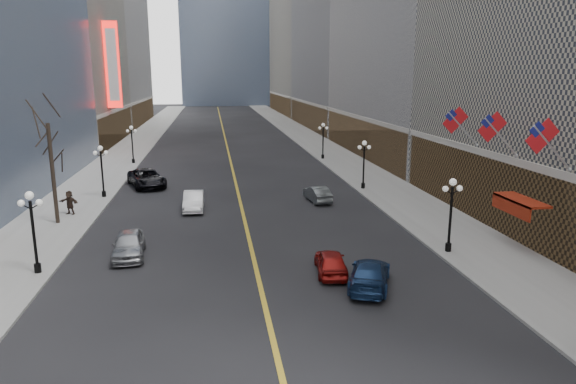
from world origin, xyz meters
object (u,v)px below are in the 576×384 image
object	(u,v)px
streetlamp_east_1	(451,207)
car_nb_far	(147,178)
car_sb_mid	(331,262)
car_sb_far	(317,194)
streetlamp_west_3	(132,140)
streetlamp_east_2	(364,159)
car_sb_near	(370,274)
streetlamp_west_2	(102,166)
streetlamp_east_3	(323,137)
streetlamp_west_1	(33,224)
car_nb_mid	(194,201)
car_nb_near	(129,244)

from	to	relation	value
streetlamp_east_1	car_nb_far	world-z (taller)	streetlamp_east_1
car_sb_mid	car_sb_far	bearing A→B (deg)	-92.87
car_nb_far	car_sb_far	distance (m)	17.27
streetlamp_east_1	streetlamp_west_3	bearing A→B (deg)	123.25
streetlamp_east_2	car_sb_far	bearing A→B (deg)	-143.58
streetlamp_east_2	car_sb_near	bearing A→B (deg)	-105.76
streetlamp_west_2	streetlamp_west_3	world-z (taller)	same
streetlamp_east_2	streetlamp_east_3	world-z (taller)	same
streetlamp_west_1	streetlamp_west_3	xyz separation A→B (m)	(0.00, 36.00, 0.00)
streetlamp_east_1	car_sb_near	xyz separation A→B (m)	(-6.25, -4.16, -2.21)
streetlamp_east_2	streetlamp_east_3	bearing A→B (deg)	90.00
streetlamp_east_1	car_sb_far	world-z (taller)	streetlamp_east_1
streetlamp_west_2	car_sb_near	size ratio (longest dim) A/B	0.95
car_sb_mid	car_nb_mid	bearing A→B (deg)	-56.16
streetlamp_west_2	car_nb_far	world-z (taller)	streetlamp_west_2
streetlamp_east_1	car_nb_far	xyz separation A→B (m)	(-20.41, 22.38, -2.05)
streetlamp_west_2	streetlamp_east_3	bearing A→B (deg)	37.33
streetlamp_east_1	car_nb_mid	world-z (taller)	streetlamp_east_1
streetlamp_east_1	streetlamp_west_3	distance (m)	43.05
streetlamp_east_1	car_sb_mid	size ratio (longest dim) A/B	1.16
streetlamp_east_2	streetlamp_west_3	bearing A→B (deg)	142.67
car_nb_far	streetlamp_east_2	bearing A→B (deg)	-31.01
car_nb_near	car_sb_mid	world-z (taller)	car_nb_near
streetlamp_west_1	car_nb_near	xyz separation A→B (m)	(4.47, 2.28, -2.13)
streetlamp_east_1	streetlamp_east_2	size ratio (longest dim) A/B	1.00
streetlamp_east_2	car_sb_near	xyz separation A→B (m)	(-6.25, -22.16, -2.21)
streetlamp_west_1	streetlamp_west_3	size ratio (longest dim) A/B	1.00
streetlamp_west_3	car_sb_mid	xyz separation A→B (m)	(15.79, -38.12, -2.23)
streetlamp_east_3	car_nb_mid	xyz separation A→B (m)	(-15.64, -23.17, -2.17)
car_nb_near	car_sb_near	distance (m)	14.40
car_nb_far	car_sb_far	bearing A→B (deg)	-47.34
streetlamp_east_3	car_sb_far	distance (m)	22.57
car_sb_near	car_sb_far	distance (m)	18.34
car_nb_mid	streetlamp_west_1	bearing A→B (deg)	-121.24
car_nb_near	streetlamp_east_2	bearing A→B (deg)	35.18
streetlamp_east_1	car_sb_near	bearing A→B (deg)	-146.34
streetlamp_west_3	car_nb_mid	world-z (taller)	streetlamp_west_3
car_nb_far	car_nb_near	bearing A→B (deg)	-105.27
car_sb_near	car_sb_far	size ratio (longest dim) A/B	1.18
car_sb_far	car_nb_mid	bearing A→B (deg)	-0.20
streetlamp_east_1	car_sb_mid	distance (m)	8.40
streetlamp_east_1	car_sb_near	distance (m)	7.83
streetlamp_west_1	car_sb_near	xyz separation A→B (m)	(17.35, -4.16, -2.21)
streetlamp_east_3	streetlamp_west_2	size ratio (longest dim) A/B	1.00
streetlamp_west_1	car_sb_mid	xyz separation A→B (m)	(15.79, -2.12, -2.23)
car_sb_mid	streetlamp_west_1	bearing A→B (deg)	-1.45
streetlamp_west_2	car_nb_near	xyz separation A→B (m)	(4.47, -15.72, -2.13)
streetlamp_east_2	car_nb_far	xyz separation A→B (m)	(-20.41, 4.38, -2.05)
streetlamp_east_2	car_nb_far	world-z (taller)	streetlamp_east_2
streetlamp_east_2	streetlamp_east_3	xyz separation A→B (m)	(0.00, 18.00, 0.00)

